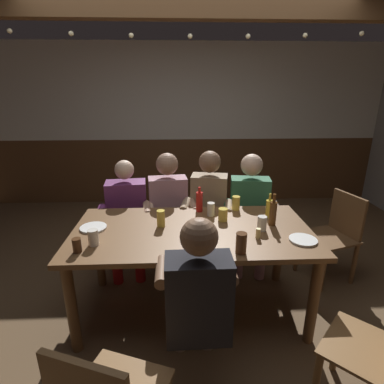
# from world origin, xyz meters

# --- Properties ---
(ground_plane) EXTENTS (7.53, 7.53, 0.00)m
(ground_plane) POSITION_xyz_m (0.00, 0.00, 0.00)
(ground_plane) COLOR brown
(back_wall_upper) EXTENTS (6.28, 0.12, 1.45)m
(back_wall_upper) POSITION_xyz_m (0.00, 2.64, 1.78)
(back_wall_upper) COLOR silver
(back_wall_wainscot) EXTENTS (6.28, 0.12, 1.05)m
(back_wall_wainscot) POSITION_xyz_m (0.00, 2.64, 0.53)
(back_wall_wainscot) COLOR brown
(back_wall_wainscot) RESTS_ON ground_plane
(ceiling_beam) EXTENTS (5.65, 0.14, 0.16)m
(ceiling_beam) POSITION_xyz_m (0.00, 0.22, 2.42)
(ceiling_beam) COLOR brown
(dining_table) EXTENTS (1.92, 0.97, 0.78)m
(dining_table) POSITION_xyz_m (0.00, -0.15, 0.68)
(dining_table) COLOR brown
(dining_table) RESTS_ON ground_plane
(person_0) EXTENTS (0.57, 0.56, 1.17)m
(person_0) POSITION_xyz_m (-0.64, 0.56, 0.65)
(person_0) COLOR #6B2D66
(person_0) RESTS_ON ground_plane
(person_1) EXTENTS (0.56, 0.55, 1.24)m
(person_1) POSITION_xyz_m (-0.21, 0.56, 0.68)
(person_1) COLOR #B78493
(person_1) RESTS_ON ground_plane
(person_2) EXTENTS (0.55, 0.57, 1.26)m
(person_2) POSITION_xyz_m (0.20, 0.57, 0.69)
(person_2) COLOR #997F60
(person_2) RESTS_ON ground_plane
(person_3) EXTENTS (0.58, 0.55, 1.22)m
(person_3) POSITION_xyz_m (0.64, 0.57, 0.68)
(person_3) COLOR #33724C
(person_3) RESTS_ON ground_plane
(person_4) EXTENTS (0.52, 0.52, 1.22)m
(person_4) POSITION_xyz_m (-0.00, -0.85, 0.67)
(person_4) COLOR black
(person_4) RESTS_ON ground_plane
(chair_empty_near_left) EXTENTS (0.62, 0.62, 0.88)m
(chair_empty_near_left) POSITION_xyz_m (1.01, -1.13, 0.48)
(chair_empty_near_left) COLOR brown
(chair_empty_near_left) RESTS_ON ground_plane
(chair_empty_far_end) EXTENTS (0.55, 0.55, 0.88)m
(chair_empty_far_end) POSITION_xyz_m (1.45, 0.31, 0.48)
(chair_empty_far_end) COLOR brown
(chair_empty_far_end) RESTS_ON ground_plane
(table_candle) EXTENTS (0.04, 0.04, 0.08)m
(table_candle) POSITION_xyz_m (0.49, -0.32, 0.82)
(table_candle) COLOR #F9E08C
(table_candle) RESTS_ON dining_table
(plate_0) EXTENTS (0.21, 0.21, 0.01)m
(plate_0) POSITION_xyz_m (0.82, -0.38, 0.79)
(plate_0) COLOR white
(plate_0) RESTS_ON dining_table
(plate_1) EXTENTS (0.21, 0.21, 0.01)m
(plate_1) POSITION_xyz_m (-0.80, -0.09, 0.79)
(plate_1) COLOR white
(plate_1) RESTS_ON dining_table
(bottle_0) EXTENTS (0.06, 0.06, 0.23)m
(bottle_0) POSITION_xyz_m (0.08, 0.23, 0.87)
(bottle_0) COLOR red
(bottle_0) RESTS_ON dining_table
(bottle_1) EXTENTS (0.06, 0.06, 0.27)m
(bottle_1) POSITION_xyz_m (0.67, -0.09, 0.89)
(bottle_1) COLOR #593314
(bottle_1) RESTS_ON dining_table
(bottle_2) EXTENTS (0.06, 0.06, 0.22)m
(bottle_2) POSITION_xyz_m (0.69, 0.07, 0.86)
(bottle_2) COLOR gold
(bottle_2) RESTS_ON dining_table
(pint_glass_0) EXTENTS (0.07, 0.07, 0.12)m
(pint_glass_0) POSITION_xyz_m (-0.73, -0.36, 0.84)
(pint_glass_0) COLOR white
(pint_glass_0) RESTS_ON dining_table
(pint_glass_1) EXTENTS (0.08, 0.08, 0.15)m
(pint_glass_1) POSITION_xyz_m (0.32, -0.53, 0.85)
(pint_glass_1) COLOR #4C2D19
(pint_glass_1) RESTS_ON dining_table
(pint_glass_2) EXTENTS (0.07, 0.07, 0.14)m
(pint_glass_2) POSITION_xyz_m (-0.25, -0.07, 0.85)
(pint_glass_2) COLOR #E5C64C
(pint_glass_2) RESTS_ON dining_table
(pint_glass_3) EXTENTS (0.07, 0.07, 0.12)m
(pint_glass_3) POSITION_xyz_m (0.56, -0.19, 0.84)
(pint_glass_3) COLOR white
(pint_glass_3) RESTS_ON dining_table
(pint_glass_4) EXTENTS (0.07, 0.07, 0.13)m
(pint_glass_4) POSITION_xyz_m (0.43, 0.25, 0.84)
(pint_glass_4) COLOR #E5C64C
(pint_glass_4) RESTS_ON dining_table
(pint_glass_5) EXTENTS (0.07, 0.07, 0.12)m
(pint_glass_5) POSITION_xyz_m (0.18, 0.13, 0.84)
(pint_glass_5) COLOR white
(pint_glass_5) RESTS_ON dining_table
(pint_glass_6) EXTENTS (0.08, 0.08, 0.11)m
(pint_glass_6) POSITION_xyz_m (0.27, 0.01, 0.83)
(pint_glass_6) COLOR #E5C64C
(pint_glass_6) RESTS_ON dining_table
(pint_glass_7) EXTENTS (0.06, 0.06, 0.10)m
(pint_glass_7) POSITION_xyz_m (-0.81, -0.46, 0.83)
(pint_glass_7) COLOR #4C2D19
(pint_glass_7) RESTS_ON dining_table
(string_lights) EXTENTS (4.43, 0.04, 0.11)m
(string_lights) POSITION_xyz_m (-0.00, 0.17, 2.26)
(string_lights) COLOR #F9EAB2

